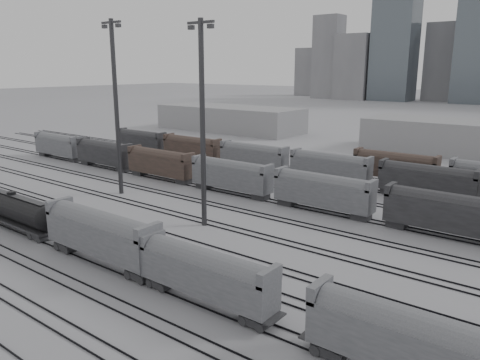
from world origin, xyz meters
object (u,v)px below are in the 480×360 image
Objects in this scene: tank_car_b at (13,208)px; hopper_car_a at (101,232)px; light_mast_c at (202,120)px; hopper_car_c at (416,342)px; hopper_car_b at (206,272)px.

hopper_car_a reaches higher than tank_car_b.
light_mast_c is at bearing 88.92° from hopper_car_a.
hopper_car_a is 1.07× the size of hopper_car_c.
hopper_car_c is (51.52, 0.00, 0.53)m from tank_car_b.
light_mast_c is at bearing 40.23° from tank_car_b.
tank_car_b is 1.30× the size of hopper_car_c.
hopper_car_b is (14.78, -0.00, -0.39)m from hopper_car_a.
tank_car_b is 1.36× the size of hopper_car_b.
light_mast_c reaches higher than hopper_car_b.
hopper_car_c is at bearing 0.00° from tank_car_b.
hopper_car_b is at bearing -0.00° from hopper_car_a.
hopper_car_c is at bearing 0.00° from hopper_car_a.
tank_car_b is at bearing 180.00° from hopper_car_a.
hopper_car_b is at bearing -0.00° from tank_car_b.
hopper_car_b is 18.14m from hopper_car_c.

